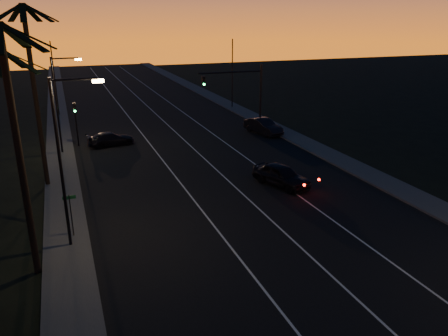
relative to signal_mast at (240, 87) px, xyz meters
name	(u,v)px	position (x,y,z in m)	size (l,w,h in m)	color
road	(206,167)	(-7.14, -9.99, -4.78)	(20.00, 170.00, 0.01)	black
sidewalk_left	(62,183)	(-18.34, -9.99, -4.70)	(2.40, 170.00, 0.16)	#343431
sidewalk_right	(323,152)	(4.06, -9.99, -4.70)	(2.40, 170.00, 0.16)	#343431
lane_stripe_left	(171,171)	(-10.14, -9.99, -4.76)	(0.12, 160.00, 0.01)	silver
lane_stripe_mid	(212,166)	(-6.64, -9.99, -4.76)	(0.12, 160.00, 0.01)	silver
lane_stripe_right	(251,161)	(-3.14, -9.99, -4.76)	(0.12, 160.00, 0.01)	silver
palm_near	(15,130)	(-19.74, -21.99, 2.29)	(4.25, 4.16, 11.53)	black
palm_mid	(13,120)	(-20.34, -15.99, 1.47)	(4.25, 4.16, 10.03)	black
palm_far	(33,81)	(-19.34, -9.99, 2.83)	(4.25, 4.16, 12.53)	black
streetlight_left_near	(65,151)	(-17.84, -19.99, 0.54)	(2.55, 0.26, 9.00)	black
streetlight_left_far	(59,98)	(-17.82, -1.99, 0.28)	(2.55, 0.26, 8.50)	black
street_sign	(71,211)	(-17.94, -18.99, -3.13)	(0.70, 0.06, 2.60)	black
signal_mast	(240,87)	(0.00, 0.00, 0.00)	(7.10, 0.41, 7.00)	black
signal_post	(75,116)	(-16.64, -0.01, -1.89)	(0.28, 0.37, 4.20)	black
far_pole_left	(55,79)	(-18.14, 15.01, -0.28)	(0.14, 0.14, 9.00)	black
far_pole_right	(232,74)	(3.86, 12.01, -0.28)	(0.14, 0.14, 9.00)	black
lead_car	(281,175)	(-3.37, -15.92, -3.98)	(3.45, 5.43, 1.57)	black
right_car	(263,126)	(1.86, -1.88, -3.98)	(2.73, 5.07, 1.59)	black
cross_car	(111,139)	(-13.69, -0.85, -4.13)	(4.63, 2.43, 1.28)	black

